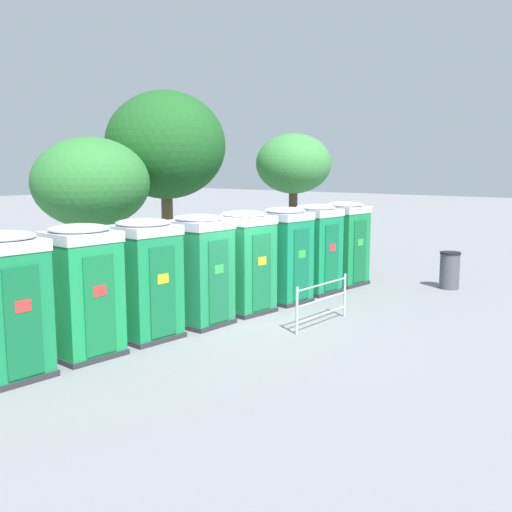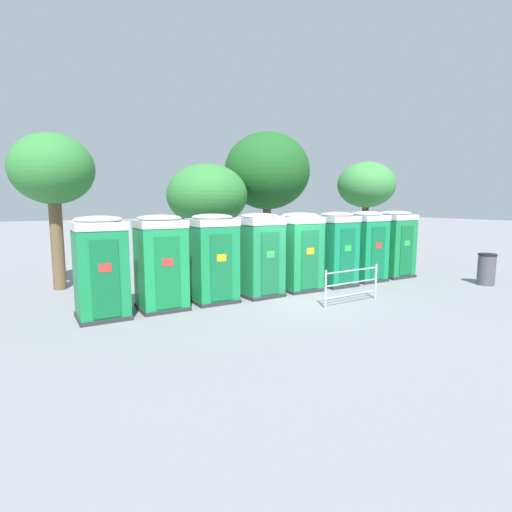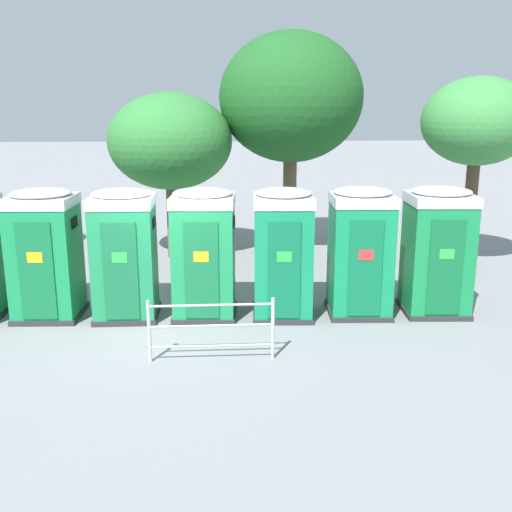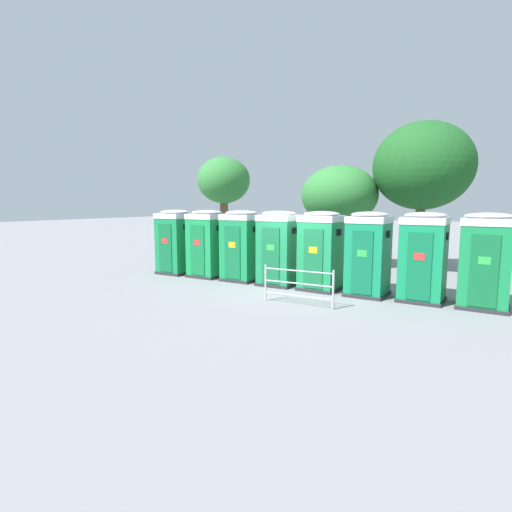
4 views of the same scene
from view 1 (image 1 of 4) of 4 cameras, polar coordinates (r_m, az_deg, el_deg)
ground_plane at (r=14.19m, az=-1.90°, el=-6.15°), size 120.00×120.00×0.00m
portapotty_0 at (r=11.02m, az=-22.74°, el=-4.30°), size 1.25×1.24×2.54m
portapotty_1 at (r=11.81m, az=-16.24°, el=-3.13°), size 1.29×1.25×2.54m
portapotty_2 at (r=12.72m, az=-10.54°, el=-2.11°), size 1.29×1.25×2.54m
portapotty_3 at (r=13.66m, az=-5.36°, el=-1.26°), size 1.21×1.21×2.54m
portapotty_4 at (r=14.76m, az=-1.11°, el=-0.48°), size 1.30×1.28×2.54m
portapotty_5 at (r=15.89m, az=2.72°, el=0.16°), size 1.23×1.27×2.54m
portapotty_6 at (r=17.16m, az=5.66°, el=0.76°), size 1.28×1.27×2.54m
portapotty_7 at (r=18.43m, az=8.37°, el=1.25°), size 1.31×1.27×2.54m
street_tree_0 at (r=21.86m, az=3.59°, el=8.67°), size 2.72×2.72×4.76m
street_tree_1 at (r=19.90m, az=-8.60°, el=10.33°), size 3.88×3.88×6.00m
street_tree_2 at (r=17.51m, az=-15.45°, el=6.70°), size 3.27×3.27×4.41m
trash_can at (r=18.59m, az=17.96°, el=-1.29°), size 0.60×0.60×1.10m
event_barrier at (r=13.73m, az=6.32°, el=-4.26°), size 2.06×0.06×1.05m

